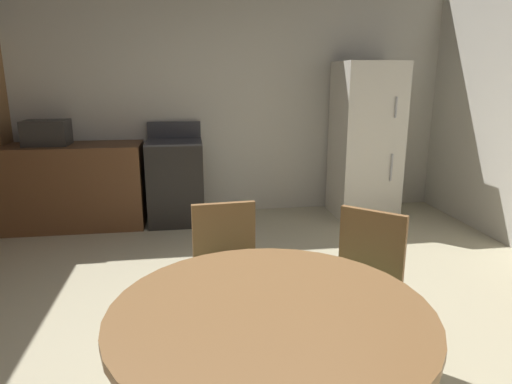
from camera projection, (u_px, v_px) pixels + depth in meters
name	position (u px, v px, depth m)	size (l,w,h in m)	color
ground_plane	(244.00, 362.00, 2.57)	(14.00, 14.00, 0.00)	beige
wall_back	(210.00, 98.00, 5.20)	(5.84, 0.12, 2.70)	beige
kitchen_counter	(56.00, 187.00, 4.79)	(1.84, 0.60, 0.90)	brown
oven_range	(176.00, 181.00, 4.97)	(0.60, 0.60, 1.10)	black
refrigerator	(365.00, 141.00, 5.14)	(0.68, 0.68, 1.76)	silver
microwave	(47.00, 133.00, 4.64)	(0.44, 0.32, 0.26)	#2D2B28
dining_table	(270.00, 346.00, 1.69)	(1.21, 1.21, 0.76)	olive
chair_north	(228.00, 268.00, 2.63)	(0.43, 0.43, 0.87)	olive
chair_northeast	(363.00, 279.00, 2.49)	(0.57, 0.57, 0.87)	olive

